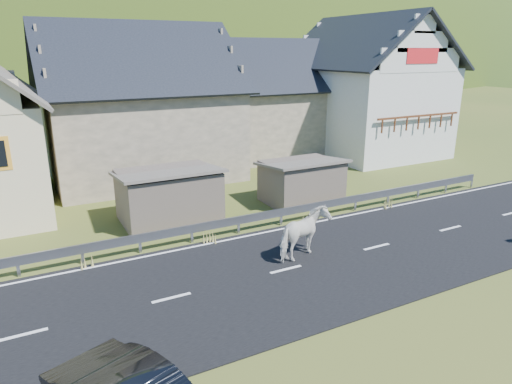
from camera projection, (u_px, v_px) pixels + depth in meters
ground at (286, 270)px, 15.42m from camera, size 160.00×160.00×0.00m
road at (286, 270)px, 15.42m from camera, size 60.00×7.00×0.04m
lane_markings at (286, 269)px, 15.41m from camera, size 60.00×6.60×0.01m
guardrail at (239, 221)px, 18.37m from camera, size 28.10×0.09×0.75m
shed_left at (169, 196)px, 19.71m from camera, size 4.30×3.30×2.40m
shed_right at (301, 182)px, 22.20m from camera, size 3.80×2.90×2.20m
house_stone_a at (138, 96)px, 26.29m from camera, size 10.80×9.80×8.90m
house_stone_b at (271, 93)px, 32.53m from camera, size 9.80×8.80×8.10m
house_white at (365, 81)px, 32.41m from camera, size 8.80×10.80×9.70m
mountain at (54, 124)px, 175.79m from camera, size 440.00×280.00×260.00m
horse at (304, 234)px, 16.09m from camera, size 1.65×2.32×1.78m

